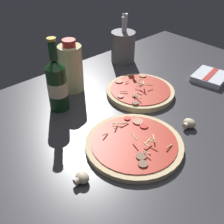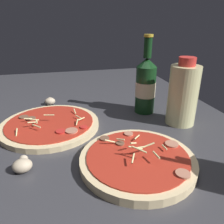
{
  "view_description": "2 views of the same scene",
  "coord_description": "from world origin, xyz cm",
  "views": [
    {
      "loc": [
        -51.64,
        -53.62,
        58.34
      ],
      "look_at": [
        -1.38,
        1.65,
        5.57
      ],
      "focal_mm": 45.0,
      "sensor_mm": 36.0,
      "label": 1
    },
    {
      "loc": [
        55.24,
        -8.43,
        32.29
      ],
      "look_at": [
        1.5,
        4.71,
        8.61
      ],
      "focal_mm": 35.0,
      "sensor_mm": 36.0,
      "label": 2
    }
  ],
  "objects": [
    {
      "name": "mushroom_left",
      "position": [
        14.01,
        -17.81,
        3.94
      ],
      "size": [
        4.31,
        4.1,
        2.87
      ],
      "color": "beige",
      "rests_on": "counter_slab"
    },
    {
      "name": "oil_bottle",
      "position": [
        0.69,
        26.49,
        11.74
      ],
      "size": [
        8.69,
        8.69,
        20.09
      ],
      "color": "beige",
      "rests_on": "counter_slab"
    },
    {
      "name": "pizza_far",
      "position": [
        17.49,
        6.61,
        3.59
      ],
      "size": [
        25.55,
        25.55,
        5.15
      ],
      "color": "beige",
      "rests_on": "counter_slab"
    },
    {
      "name": "pizza_near",
      "position": [
        -5.45,
        -12.47,
        3.41
      ],
      "size": [
        28.67,
        28.67,
        4.14
      ],
      "color": "beige",
      "rests_on": "counter_slab"
    },
    {
      "name": "mushroom_right",
      "position": [
        -24.9,
        -12.81,
        3.84
      ],
      "size": [
        4.03,
        3.84,
        2.69
      ],
      "color": "beige",
      "rests_on": "counter_slab"
    },
    {
      "name": "counter_slab",
      "position": [
        0.0,
        0.0,
        1.25
      ],
      "size": [
        160.0,
        90.0,
        2.5
      ],
      "color": "#38383D",
      "rests_on": "ground"
    },
    {
      "name": "beer_bottle",
      "position": [
        -10.3,
        19.09,
        12.03
      ],
      "size": [
        6.7,
        6.7,
        25.49
      ],
      "color": "#143819",
      "rests_on": "counter_slab"
    }
  ]
}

